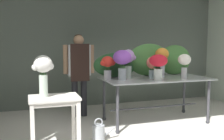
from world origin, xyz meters
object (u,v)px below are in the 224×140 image
at_px(vase_lilac_carnations, 128,60).
at_px(vase_sunset_ranunculus, 162,58).
at_px(vase_crimson_peonies, 158,64).
at_px(watering_can, 99,133).
at_px(vase_scarlet_stock, 108,65).
at_px(vase_white_roses_tall, 43,70).
at_px(vase_coral_tulips, 153,65).
at_px(florist, 79,66).
at_px(vase_violet_hydrangea, 122,61).
at_px(side_table_white, 54,105).
at_px(display_table_glass, 155,84).
at_px(vase_ivory_lilies, 184,63).

bearing_deg(vase_lilac_carnations, vase_sunset_ranunculus, -4.52).
bearing_deg(vase_sunset_ranunculus, vase_crimson_peonies, -125.88).
xyz_separation_m(vase_crimson_peonies, watering_can, (-1.10, -0.28, -0.96)).
xyz_separation_m(vase_scarlet_stock, watering_can, (-0.35, -0.70, -0.92)).
distance_m(vase_crimson_peonies, vase_white_roses_tall, 1.91).
height_order(vase_white_roses_tall, watering_can, vase_white_roses_tall).
distance_m(vase_crimson_peonies, vase_scarlet_stock, 0.86).
relative_size(vase_coral_tulips, vase_scarlet_stock, 0.97).
bearing_deg(florist, vase_violet_hydrangea, -56.33).
bearing_deg(side_table_white, vase_lilac_carnations, 31.72).
relative_size(display_table_glass, vase_crimson_peonies, 4.34).
xyz_separation_m(side_table_white, vase_ivory_lilies, (2.27, 0.46, 0.48)).
relative_size(vase_lilac_carnations, vase_crimson_peonies, 1.17).
height_order(vase_crimson_peonies, vase_white_roses_tall, vase_white_roses_tall).
height_order(vase_crimson_peonies, vase_ivory_lilies, vase_crimson_peonies).
xyz_separation_m(vase_crimson_peonies, vase_sunset_ranunculus, (0.29, 0.40, 0.08)).
height_order(vase_crimson_peonies, watering_can, vase_crimson_peonies).
height_order(vase_coral_tulips, vase_violet_hydrangea, vase_violet_hydrangea).
relative_size(display_table_glass, watering_can, 5.41).
relative_size(vase_crimson_peonies, vase_ivory_lilies, 1.01).
bearing_deg(vase_white_roses_tall, vase_crimson_peonies, 12.23).
bearing_deg(vase_ivory_lilies, vase_lilac_carnations, 155.72).
bearing_deg(vase_white_roses_tall, vase_sunset_ranunculus, 20.46).
bearing_deg(vase_violet_hydrangea, vase_white_roses_tall, -153.97).
bearing_deg(vase_violet_hydrangea, vase_coral_tulips, 2.01).
bearing_deg(vase_coral_tulips, side_table_white, -159.37).
bearing_deg(vase_lilac_carnations, watering_can, -135.42).
height_order(vase_sunset_ranunculus, vase_white_roses_tall, vase_sunset_ranunculus).
relative_size(side_table_white, vase_violet_hydrangea, 1.43).
height_order(side_table_white, watering_can, side_table_white).
bearing_deg(watering_can, vase_white_roses_tall, -170.81).
xyz_separation_m(florist, vase_coral_tulips, (1.15, -0.84, 0.06)).
xyz_separation_m(side_table_white, vase_coral_tulips, (1.77, 0.67, 0.43)).
xyz_separation_m(vase_coral_tulips, vase_white_roses_tall, (-1.90, -0.67, 0.04)).
height_order(vase_lilac_carnations, vase_crimson_peonies, vase_lilac_carnations).
height_order(display_table_glass, vase_lilac_carnations, vase_lilac_carnations).
height_order(display_table_glass, vase_violet_hydrangea, vase_violet_hydrangea).
distance_m(florist, vase_ivory_lilies, 1.96).
bearing_deg(vase_scarlet_stock, display_table_glass, -7.28).
xyz_separation_m(vase_violet_hydrangea, vase_sunset_ranunculus, (0.84, 0.16, 0.02)).
height_order(display_table_glass, side_table_white, display_table_glass).
relative_size(vase_coral_tulips, vase_ivory_lilies, 0.89).
distance_m(display_table_glass, vase_violet_hydrangea, 0.80).
distance_m(vase_crimson_peonies, vase_ivory_lilies, 0.54).
height_order(vase_ivory_lilies, vase_white_roses_tall, vase_white_roses_tall).
height_order(vase_coral_tulips, vase_crimson_peonies, vase_crimson_peonies).
xyz_separation_m(display_table_glass, vase_scarlet_stock, (-0.86, 0.11, 0.36)).
bearing_deg(vase_ivory_lilies, vase_scarlet_stock, 163.94).
bearing_deg(side_table_white, vase_coral_tulips, 20.63).
height_order(side_table_white, vase_crimson_peonies, vase_crimson_peonies).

